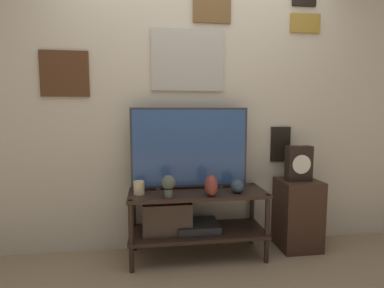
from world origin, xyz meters
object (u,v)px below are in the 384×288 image
Objects in this scene: vase_round_glass at (237,186)px; candle_jar at (139,188)px; television at (190,148)px; mantel_clock at (299,163)px; decorative_bust at (168,184)px; vase_urn_stoneware at (211,186)px.

vase_round_glass reaches higher than candle_jar.
candle_jar is (-0.44, -0.12, -0.31)m from television.
television reaches higher than mantel_clock.
television is 0.41m from decorative_bust.
decorative_bust is (0.24, -0.12, 0.05)m from candle_jar.
candle_jar is 0.35× the size of mantel_clock.
television is at bearing 176.13° from mantel_clock.
television reaches higher than decorative_bust.
vase_urn_stoneware is 0.96× the size of decorative_bust.
mantel_clock is (0.61, 0.13, 0.16)m from vase_round_glass.
vase_urn_stoneware reaches higher than candle_jar.
mantel_clock is (1.43, 0.05, 0.16)m from candle_jar.
vase_urn_stoneware reaches higher than vase_round_glass.
mantel_clock is at bearing 11.60° from vase_round_glass.
candle_jar is at bearing 167.67° from vase_urn_stoneware.
candle_jar is at bearing -164.76° from television.
vase_urn_stoneware is 0.87m from mantel_clock.
mantel_clock is at bearing 2.14° from candle_jar.
vase_round_glass is at bearing -168.40° from mantel_clock.
vase_round_glass is at bearing 4.66° from decorative_bust.
decorative_bust reaches higher than vase_round_glass.
television is 1.00m from mantel_clock.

